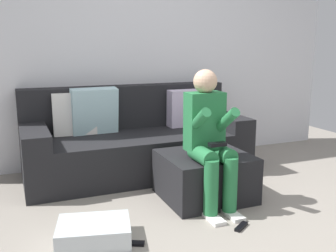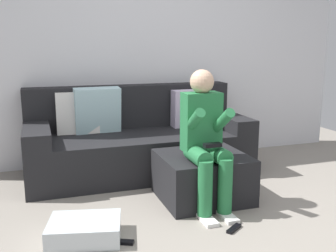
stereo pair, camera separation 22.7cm
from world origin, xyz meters
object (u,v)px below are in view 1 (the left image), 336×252
object	(u,v)px
remote_near_ottoman	(241,227)
storage_bin	(94,232)
person_seated	(210,136)
remote_by_storage_bin	(133,243)
ottoman	(205,176)
couch_sectional	(134,140)

from	to	relation	value
remote_near_ottoman	storage_bin	bearing A→B (deg)	133.74
person_seated	storage_bin	distance (m)	1.17
person_seated	remote_by_storage_bin	bearing A→B (deg)	-153.90
ottoman	storage_bin	world-z (taller)	ottoman
storage_bin	remote_near_ottoman	size ratio (longest dim) A/B	3.09
couch_sectional	remote_by_storage_bin	size ratio (longest dim) A/B	14.53
storage_bin	remote_near_ottoman	xyz separation A→B (m)	(1.05, -0.21, -0.06)
person_seated	remote_near_ottoman	size ratio (longest dim) A/B	7.12
storage_bin	remote_by_storage_bin	world-z (taller)	storage_bin
ottoman	person_seated	bearing A→B (deg)	-108.55
person_seated	remote_by_storage_bin	size ratio (longest dim) A/B	7.28
ottoman	remote_near_ottoman	size ratio (longest dim) A/B	4.61
storage_bin	remote_near_ottoman	distance (m)	1.07
ottoman	person_seated	xyz separation A→B (m)	(-0.06, -0.18, 0.41)
person_seated	remote_by_storage_bin	distance (m)	1.05
ottoman	remote_near_ottoman	distance (m)	0.66
ottoman	storage_bin	distance (m)	1.16
person_seated	remote_near_ottoman	distance (m)	0.75
couch_sectional	ottoman	size ratio (longest dim) A/B	3.08
remote_near_ottoman	remote_by_storage_bin	xyz separation A→B (m)	(-0.82, 0.07, 0.00)
couch_sectional	person_seated	xyz separation A→B (m)	(0.29, -1.14, 0.27)
storage_bin	remote_by_storage_bin	xyz separation A→B (m)	(0.23, -0.15, -0.06)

